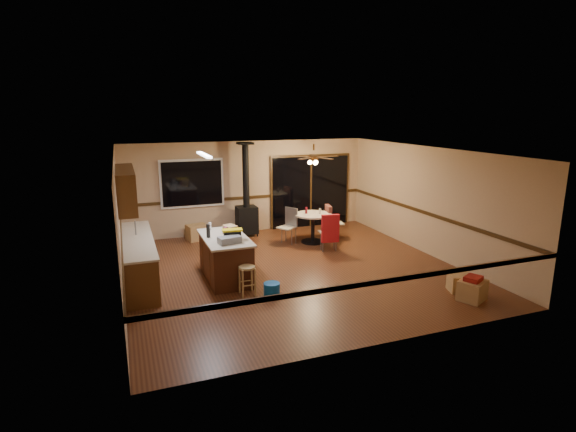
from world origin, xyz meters
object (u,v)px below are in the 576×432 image
wood_stove (247,210)px  bar_stool (247,280)px  chair_left (289,222)px  box_corner_b (460,283)px  kitchen_island (225,258)px  toolbox_black (232,235)px  toolbox_grey (230,240)px  chair_right (329,218)px  blue_bucket (272,289)px  dining_table (313,223)px  box_corner_a (472,290)px  chair_near (330,228)px  box_under_window (197,232)px

wood_stove → bar_stool: (-1.10, -4.02, -0.45)m
chair_left → box_corner_b: 4.65m
kitchen_island → box_corner_b: (4.10, -2.27, -0.29)m
toolbox_black → chair_left: (2.05, 2.19, -0.40)m
toolbox_grey → chair_left: bearing=48.1°
kitchen_island → chair_right: size_ratio=2.40×
blue_bucket → toolbox_grey: bearing=129.9°
chair_right → box_corner_b: chair_right is taller
toolbox_grey → blue_bucket: bearing=-50.1°
blue_bucket → dining_table: size_ratio=0.32×
wood_stove → blue_bucket: size_ratio=8.17×
chair_right → box_corner_a: bearing=-80.6°
bar_stool → box_corner_a: size_ratio=1.14×
toolbox_black → dining_table: toolbox_black is taller
toolbox_grey → chair_near: 3.17m
blue_bucket → chair_right: bearing=49.0°
dining_table → chair_near: 0.89m
box_corner_b → kitchen_island: bearing=151.0°
box_corner_b → chair_right: bearing=101.2°
kitchen_island → chair_left: size_ratio=3.05×
toolbox_black → bar_stool: size_ratio=0.60×
bar_stool → box_under_window: (-0.28, 4.07, -0.07)m
toolbox_black → box_corner_b: toolbox_black is taller
chair_right → chair_left: bearing=176.7°
kitchen_island → blue_bucket: (0.61, -1.21, -0.32)m
toolbox_grey → chair_near: bearing=25.8°
kitchen_island → blue_bucket: 1.39m
bar_stool → dining_table: dining_table is taller
blue_bucket → chair_right: (2.67, 3.08, 0.47)m
dining_table → box_under_window: size_ratio=1.85×
dining_table → box_under_window: 3.15m
box_under_window → box_corner_b: size_ratio=1.29×
box_corner_a → toolbox_grey: bearing=151.4°
toolbox_grey → bar_stool: toolbox_grey is taller
toolbox_black → box_under_window: size_ratio=0.65×
dining_table → chair_right: (0.52, 0.09, 0.06)m
kitchen_island → bar_stool: size_ratio=3.00×
toolbox_black → chair_near: 2.99m
kitchen_island → toolbox_grey: size_ratio=3.89×
kitchen_island → dining_table: kitchen_island is taller
kitchen_island → box_corner_a: (4.02, -2.68, -0.27)m
toolbox_black → dining_table: 3.38m
wood_stove → chair_near: size_ratio=3.60×
blue_bucket → box_corner_b: (3.49, -1.06, 0.04)m
wood_stove → box_corner_a: (2.72, -5.73, -0.54)m
box_corner_a → dining_table: bearing=105.9°
chair_right → box_corner_a: chair_right is taller
box_corner_a → box_corner_b: box_corner_a is taller
wood_stove → box_corner_b: wood_stove is taller
chair_near → box_under_window: size_ratio=1.34×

